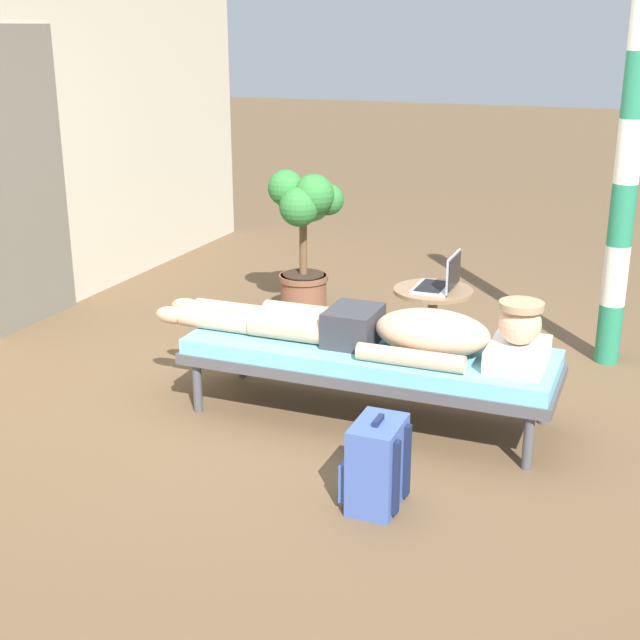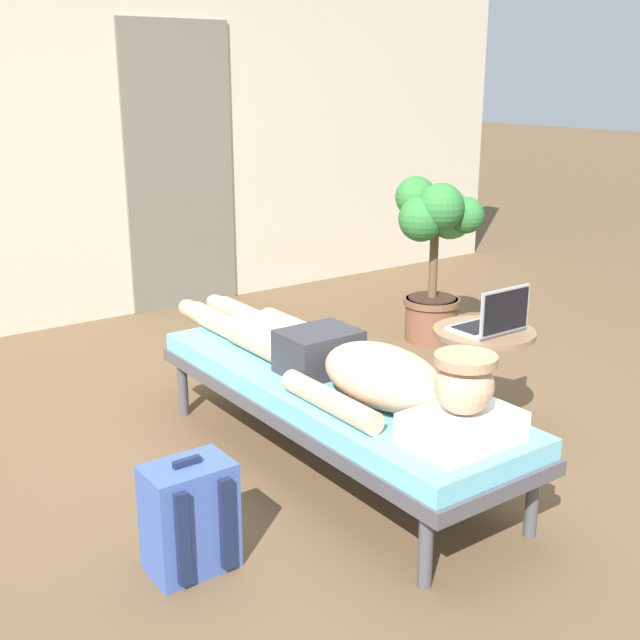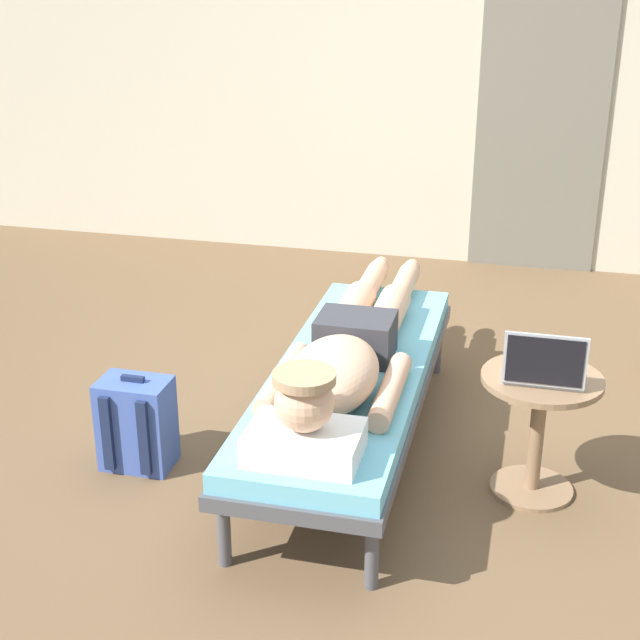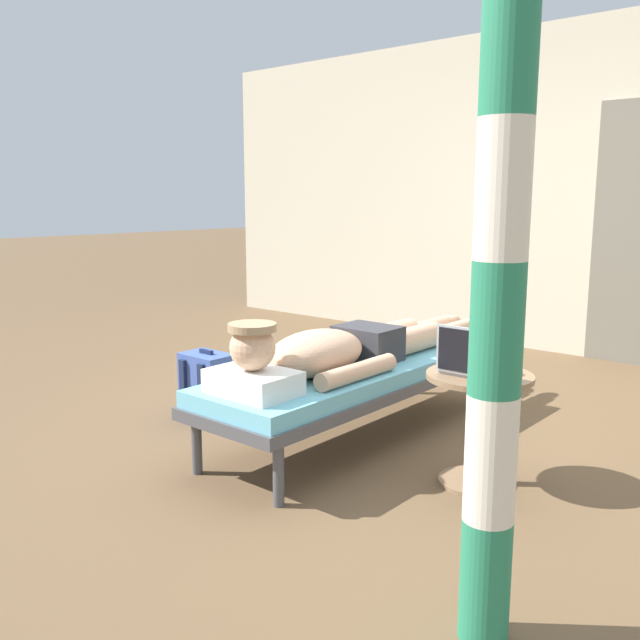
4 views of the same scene
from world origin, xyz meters
TOP-DOWN VIEW (x-y plane):
  - ground_plane at (0.00, 0.00)m, footprint 40.00×40.00m
  - house_wall_back at (-0.18, 2.70)m, footprint 7.60×0.20m
  - house_door_panel at (0.50, 2.59)m, footprint 0.84×0.03m
  - lounge_chair at (-0.18, -0.16)m, footprint 0.64×2.00m
  - person_reclining at (-0.18, -0.27)m, footprint 0.53×2.17m
  - side_table at (0.62, -0.30)m, footprint 0.48×0.48m
  - laptop at (0.62, -0.35)m, footprint 0.31×0.24m
  - backpack at (-1.04, -0.49)m, footprint 0.30×0.26m

SIDE VIEW (x-z plane):
  - ground_plane at x=0.00m, z-range 0.00..0.00m
  - backpack at x=-1.04m, z-range -0.02..0.41m
  - lounge_chair at x=-0.18m, z-range 0.14..0.56m
  - side_table at x=0.62m, z-range 0.09..0.62m
  - person_reclining at x=-0.18m, z-range 0.36..0.68m
  - laptop at x=0.62m, z-range 0.47..0.69m
  - house_door_panel at x=0.50m, z-range 0.00..2.04m
  - house_wall_back at x=-0.18m, z-range 0.00..2.70m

